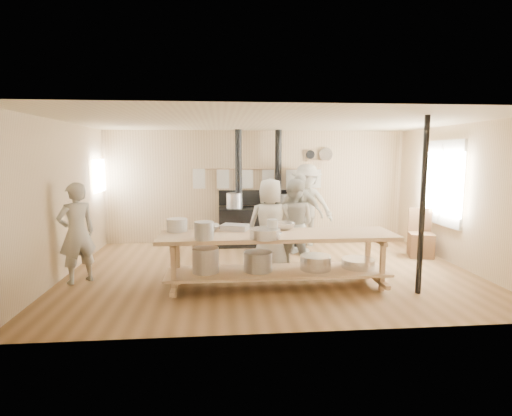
{
  "coord_description": "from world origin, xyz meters",
  "views": [
    {
      "loc": [
        -0.87,
        -6.83,
        2.05
      ],
      "look_at": [
        -0.23,
        0.2,
        1.1
      ],
      "focal_mm": 28.0,
      "sensor_mm": 36.0,
      "label": 1
    }
  ],
  "objects_px": {
    "chair": "(421,243)",
    "roasting_pan": "(235,227)",
    "stove": "(258,222)",
    "cook_center": "(270,226)",
    "cook_right": "(300,214)",
    "cook_by_window": "(306,205)",
    "prep_table": "(277,255)",
    "cook_far_left": "(77,233)",
    "cook_left": "(293,224)"
  },
  "relations": [
    {
      "from": "cook_left",
      "to": "roasting_pan",
      "type": "bearing_deg",
      "value": 54.1
    },
    {
      "from": "cook_far_left",
      "to": "cook_center",
      "type": "bearing_deg",
      "value": 145.69
    },
    {
      "from": "stove",
      "to": "cook_right",
      "type": "height_order",
      "value": "stove"
    },
    {
      "from": "stove",
      "to": "chair",
      "type": "relative_size",
      "value": 2.69
    },
    {
      "from": "prep_table",
      "to": "chair",
      "type": "relative_size",
      "value": 3.73
    },
    {
      "from": "cook_left",
      "to": "roasting_pan",
      "type": "height_order",
      "value": "cook_left"
    },
    {
      "from": "cook_left",
      "to": "cook_right",
      "type": "xyz_separation_m",
      "value": [
        0.33,
        1.03,
        0.02
      ]
    },
    {
      "from": "cook_far_left",
      "to": "cook_center",
      "type": "relative_size",
      "value": 0.98
    },
    {
      "from": "prep_table",
      "to": "roasting_pan",
      "type": "relative_size",
      "value": 8.68
    },
    {
      "from": "cook_right",
      "to": "roasting_pan",
      "type": "height_order",
      "value": "cook_right"
    },
    {
      "from": "cook_center",
      "to": "cook_far_left",
      "type": "bearing_deg",
      "value": 15.78
    },
    {
      "from": "prep_table",
      "to": "chair",
      "type": "distance_m",
      "value": 3.56
    },
    {
      "from": "cook_by_window",
      "to": "chair",
      "type": "relative_size",
      "value": 1.9
    },
    {
      "from": "stove",
      "to": "cook_right",
      "type": "bearing_deg",
      "value": -52.83
    },
    {
      "from": "cook_by_window",
      "to": "roasting_pan",
      "type": "distance_m",
      "value": 3.04
    },
    {
      "from": "stove",
      "to": "cook_left",
      "type": "distance_m",
      "value": 2.1
    },
    {
      "from": "chair",
      "to": "roasting_pan",
      "type": "relative_size",
      "value": 2.33
    },
    {
      "from": "cook_far_left",
      "to": "cook_left",
      "type": "relative_size",
      "value": 1.0
    },
    {
      "from": "cook_right",
      "to": "roasting_pan",
      "type": "bearing_deg",
      "value": 83.29
    },
    {
      "from": "cook_center",
      "to": "roasting_pan",
      "type": "height_order",
      "value": "cook_center"
    },
    {
      "from": "stove",
      "to": "cook_center",
      "type": "height_order",
      "value": "stove"
    },
    {
      "from": "stove",
      "to": "cook_far_left",
      "type": "bearing_deg",
      "value": -141.64
    },
    {
      "from": "cook_center",
      "to": "roasting_pan",
      "type": "relative_size",
      "value": 3.97
    },
    {
      "from": "cook_left",
      "to": "cook_right",
      "type": "distance_m",
      "value": 1.08
    },
    {
      "from": "cook_center",
      "to": "roasting_pan",
      "type": "distance_m",
      "value": 0.82
    },
    {
      "from": "stove",
      "to": "cook_center",
      "type": "bearing_deg",
      "value": -89.93
    },
    {
      "from": "cook_far_left",
      "to": "chair",
      "type": "bearing_deg",
      "value": 149.82
    },
    {
      "from": "prep_table",
      "to": "chair",
      "type": "xyz_separation_m",
      "value": [
        3.16,
        1.62,
        -0.24
      ]
    },
    {
      "from": "prep_table",
      "to": "cook_far_left",
      "type": "relative_size",
      "value": 2.23
    },
    {
      "from": "prep_table",
      "to": "roasting_pan",
      "type": "distance_m",
      "value": 0.81
    },
    {
      "from": "cook_left",
      "to": "cook_by_window",
      "type": "height_order",
      "value": "cook_by_window"
    },
    {
      "from": "stove",
      "to": "roasting_pan",
      "type": "relative_size",
      "value": 6.27
    },
    {
      "from": "cook_far_left",
      "to": "cook_left",
      "type": "height_order",
      "value": "cook_left"
    },
    {
      "from": "cook_far_left",
      "to": "cook_by_window",
      "type": "height_order",
      "value": "cook_by_window"
    },
    {
      "from": "cook_center",
      "to": "chair",
      "type": "bearing_deg",
      "value": -156.06
    },
    {
      "from": "cook_by_window",
      "to": "stove",
      "type": "bearing_deg",
      "value": -165.94
    },
    {
      "from": "cook_left",
      "to": "chair",
      "type": "xyz_separation_m",
      "value": [
        2.73,
        0.64,
        -0.53
      ]
    },
    {
      "from": "cook_center",
      "to": "cook_right",
      "type": "height_order",
      "value": "cook_right"
    },
    {
      "from": "cook_right",
      "to": "chair",
      "type": "distance_m",
      "value": 2.5
    },
    {
      "from": "stove",
      "to": "prep_table",
      "type": "xyz_separation_m",
      "value": [
        -0.0,
        -3.02,
        -0.0
      ]
    },
    {
      "from": "cook_by_window",
      "to": "roasting_pan",
      "type": "relative_size",
      "value": 4.43
    },
    {
      "from": "prep_table",
      "to": "roasting_pan",
      "type": "height_order",
      "value": "roasting_pan"
    },
    {
      "from": "cook_center",
      "to": "chair",
      "type": "xyz_separation_m",
      "value": [
        3.16,
        0.78,
        -0.54
      ]
    },
    {
      "from": "cook_far_left",
      "to": "roasting_pan",
      "type": "bearing_deg",
      "value": 135.43
    },
    {
      "from": "prep_table",
      "to": "cook_center",
      "type": "xyz_separation_m",
      "value": [
        0.0,
        0.84,
        0.3
      ]
    },
    {
      "from": "cook_far_left",
      "to": "cook_right",
      "type": "xyz_separation_m",
      "value": [
        3.9,
        1.49,
        0.03
      ]
    },
    {
      "from": "cook_left",
      "to": "chair",
      "type": "bearing_deg",
      "value": -144.38
    },
    {
      "from": "cook_far_left",
      "to": "chair",
      "type": "height_order",
      "value": "cook_far_left"
    },
    {
      "from": "cook_right",
      "to": "cook_by_window",
      "type": "height_order",
      "value": "cook_by_window"
    },
    {
      "from": "cook_center",
      "to": "chair",
      "type": "height_order",
      "value": "cook_center"
    }
  ]
}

